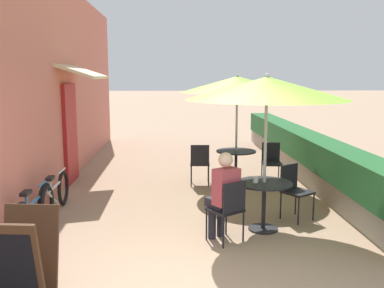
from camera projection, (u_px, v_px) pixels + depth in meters
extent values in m
cube|color=#C66B5B|center=(67.00, 83.00, 9.47)|extent=(0.24, 11.05, 4.20)
cube|color=maroon|center=(70.00, 133.00, 9.10)|extent=(0.08, 0.96, 2.10)
cube|color=beige|center=(83.00, 72.00, 8.91)|extent=(0.78, 1.80, 0.30)
cube|color=gray|center=(300.00, 165.00, 9.91)|extent=(0.44, 10.05, 0.45)
cube|color=#235B2D|center=(301.00, 143.00, 9.83)|extent=(0.60, 9.55, 0.56)
cylinder|color=black|center=(263.00, 229.00, 6.37)|extent=(0.44, 0.44, 0.02)
cylinder|color=black|center=(264.00, 206.00, 6.31)|extent=(0.06, 0.06, 0.70)
cylinder|color=black|center=(264.00, 183.00, 6.26)|extent=(0.83, 0.83, 0.02)
cylinder|color=#B7B7BC|center=(265.00, 157.00, 6.20)|extent=(0.04, 0.04, 2.21)
cone|color=#8CD138|center=(267.00, 88.00, 6.04)|extent=(2.32, 2.32, 0.33)
sphere|color=#B7B7BC|center=(267.00, 76.00, 6.01)|extent=(0.07, 0.07, 0.07)
cube|color=black|center=(225.00, 210.00, 5.86)|extent=(0.55, 0.55, 0.04)
cube|color=black|center=(234.00, 198.00, 5.68)|extent=(0.33, 0.24, 0.42)
cylinder|color=black|center=(226.00, 219.00, 6.14)|extent=(0.02, 0.02, 0.45)
cylinder|color=black|center=(206.00, 224.00, 5.93)|extent=(0.02, 0.02, 0.45)
cylinder|color=black|center=(243.00, 226.00, 5.86)|extent=(0.02, 0.02, 0.45)
cylinder|color=black|center=(223.00, 232.00, 5.65)|extent=(0.02, 0.02, 0.45)
cylinder|color=#23232D|center=(221.00, 220.00, 6.08)|extent=(0.11, 0.11, 0.47)
cylinder|color=#23232D|center=(212.00, 222.00, 5.99)|extent=(0.11, 0.11, 0.47)
cube|color=#23232D|center=(221.00, 203.00, 5.92)|extent=(0.45, 0.47, 0.12)
cube|color=#AD424C|center=(226.00, 187.00, 5.79)|extent=(0.40, 0.37, 0.50)
sphere|color=beige|center=(226.00, 160.00, 5.75)|extent=(0.20, 0.20, 0.20)
cube|color=black|center=(298.00, 192.00, 6.74)|extent=(0.55, 0.55, 0.04)
cube|color=black|center=(289.00, 177.00, 6.85)|extent=(0.33, 0.24, 0.42)
cylinder|color=black|center=(298.00, 211.00, 6.53)|extent=(0.02, 0.02, 0.45)
cylinder|color=black|center=(314.00, 207.00, 6.74)|extent=(0.02, 0.02, 0.45)
cylinder|color=black|center=(281.00, 205.00, 6.81)|extent=(0.02, 0.02, 0.45)
cylinder|color=black|center=(296.00, 201.00, 7.03)|extent=(0.02, 0.02, 0.45)
cylinder|color=white|center=(256.00, 180.00, 6.24)|extent=(0.07, 0.07, 0.09)
cylinder|color=black|center=(236.00, 184.00, 9.00)|extent=(0.44, 0.44, 0.02)
cylinder|color=black|center=(236.00, 168.00, 8.95)|extent=(0.06, 0.06, 0.70)
cylinder|color=black|center=(236.00, 151.00, 8.89)|extent=(0.83, 0.83, 0.02)
cylinder|color=#B7B7BC|center=(236.00, 133.00, 8.83)|extent=(0.04, 0.04, 2.21)
cone|color=#8CD138|center=(237.00, 84.00, 8.67)|extent=(2.32, 2.32, 0.33)
sphere|color=#B7B7BC|center=(237.00, 76.00, 8.64)|extent=(0.07, 0.07, 0.07)
cube|color=black|center=(200.00, 163.00, 8.94)|extent=(0.42, 0.42, 0.04)
cube|color=black|center=(200.00, 155.00, 8.73)|extent=(0.38, 0.05, 0.42)
cylinder|color=black|center=(208.00, 172.00, 9.15)|extent=(0.02, 0.02, 0.45)
cylinder|color=black|center=(191.00, 172.00, 9.16)|extent=(0.02, 0.02, 0.45)
cylinder|color=black|center=(209.00, 176.00, 8.80)|extent=(0.02, 0.02, 0.45)
cylinder|color=black|center=(191.00, 176.00, 8.80)|extent=(0.02, 0.02, 0.45)
cube|color=black|center=(272.00, 164.00, 8.92)|extent=(0.42, 0.42, 0.04)
cube|color=black|center=(271.00, 152.00, 9.07)|extent=(0.38, 0.05, 0.42)
cylinder|color=black|center=(264.00, 176.00, 8.78)|extent=(0.02, 0.02, 0.45)
cylinder|color=black|center=(282.00, 176.00, 8.78)|extent=(0.02, 0.02, 0.45)
cylinder|color=black|center=(262.00, 172.00, 9.14)|extent=(0.02, 0.02, 0.45)
cylinder|color=black|center=(279.00, 172.00, 9.13)|extent=(0.02, 0.02, 0.45)
torus|color=black|center=(46.00, 203.00, 6.62)|extent=(0.08, 0.64, 0.63)
torus|color=black|center=(21.00, 226.00, 5.62)|extent=(0.08, 0.64, 0.63)
cylinder|color=#236BA8|center=(34.00, 202.00, 6.09)|extent=(0.06, 0.79, 0.04)
cylinder|color=#236BA8|center=(30.00, 216.00, 5.94)|extent=(0.06, 0.58, 0.38)
cylinder|color=#236BA8|center=(26.00, 201.00, 5.80)|extent=(0.04, 0.04, 0.22)
cube|color=black|center=(26.00, 193.00, 5.79)|extent=(0.11, 0.22, 0.05)
cylinder|color=#236BA8|center=(44.00, 183.00, 6.52)|extent=(0.04, 0.46, 0.03)
torus|color=black|center=(63.00, 188.00, 7.55)|extent=(0.06, 0.61, 0.61)
torus|color=black|center=(47.00, 205.00, 6.55)|extent=(0.06, 0.61, 0.61)
cylinder|color=silver|center=(55.00, 186.00, 7.02)|extent=(0.05, 0.79, 0.04)
cylinder|color=silver|center=(53.00, 198.00, 6.87)|extent=(0.04, 0.58, 0.38)
cylinder|color=silver|center=(50.00, 185.00, 6.74)|extent=(0.04, 0.04, 0.21)
cube|color=black|center=(50.00, 178.00, 6.72)|extent=(0.10, 0.22, 0.05)
cylinder|color=silver|center=(62.00, 171.00, 7.46)|extent=(0.03, 0.46, 0.03)
cube|color=#422819|center=(31.00, 252.00, 4.35)|extent=(0.59, 0.29, 0.97)
cube|color=black|center=(32.00, 250.00, 4.37)|extent=(0.48, 0.21, 0.73)
cube|color=#422819|center=(12.00, 270.00, 3.96)|extent=(0.59, 0.29, 0.97)
cube|color=black|center=(11.00, 269.00, 3.93)|extent=(0.48, 0.21, 0.73)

